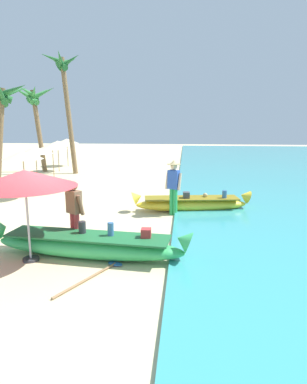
{
  "coord_description": "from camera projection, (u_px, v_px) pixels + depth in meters",
  "views": [
    {
      "loc": [
        3.23,
        -7.2,
        3.06
      ],
      "look_at": [
        2.27,
        3.09,
        0.9
      ],
      "focal_mm": 31.53,
      "sensor_mm": 36.0,
      "label": 1
    }
  ],
  "objects": [
    {
      "name": "person_tourist_customer",
      "position": [
        74.0,
        211.0,
        8.1
      ],
      "size": [
        0.56,
        0.47,
        1.69
      ],
      "color": "#B2383D",
      "rests_on": "ground"
    },
    {
      "name": "palm_tree_tall_inland",
      "position": [
        64.0,
        80.0,
        19.31
      ],
      "size": [
        2.24,
        2.65,
        6.95
      ],
      "color": "brown",
      "rests_on": "ground"
    },
    {
      "name": "boat_yellow_midground",
      "position": [
        191.0,
        203.0,
        11.71
      ],
      "size": [
        4.18,
        1.29,
        0.78
      ],
      "color": "yellow",
      "rests_on": "ground"
    },
    {
      "name": "parasol_row_0",
      "position": [
        23.0,
        155.0,
        13.46
      ],
      "size": [
        1.6,
        1.6,
        1.91
      ],
      "color": "#8E6B47",
      "rests_on": "ground"
    },
    {
      "name": "palm_tree_leaning_seaward",
      "position": [
        34.0,
        102.0,
        20.31
      ],
      "size": [
        2.83,
        2.6,
        5.26
      ],
      "color": "brown",
      "rests_on": "ground"
    },
    {
      "name": "parasol_row_1",
      "position": [
        35.0,
        150.0,
        15.77
      ],
      "size": [
        1.6,
        1.6,
        1.91
      ],
      "color": "#8E6B47",
      "rests_on": "ground"
    },
    {
      "name": "parasol_row_3",
      "position": [
        58.0,
        143.0,
        20.84
      ],
      "size": [
        1.6,
        1.6,
        1.91
      ],
      "color": "#8E6B47",
      "rests_on": "ground"
    },
    {
      "name": "paddle",
      "position": [
        97.0,
        274.0,
        6.85
      ],
      "size": [
        1.03,
        1.75,
        0.05
      ],
      "color": "#8E6B47",
      "rests_on": "ground"
    },
    {
      "name": "palm_tree_mid_cluster",
      "position": [
        2.0,
        104.0,
        15.84
      ],
      "size": [
        2.7,
        2.8,
        4.95
      ],
      "color": "brown",
      "rests_on": "ground"
    },
    {
      "name": "parasol_row_4",
      "position": [
        67.0,
        141.0,
        23.35
      ],
      "size": [
        1.6,
        1.6,
        1.91
      ],
      "color": "#8E6B47",
      "rests_on": "ground"
    },
    {
      "name": "ground_plane",
      "position": [
        46.0,
        254.0,
        7.94
      ],
      "size": [
        80.0,
        80.0,
        0.0
      ],
      "primitive_type": "plane",
      "color": "beige"
    },
    {
      "name": "person_vendor_hatted",
      "position": [
        174.0,
        184.0,
        11.08
      ],
      "size": [
        0.58,
        0.45,
        1.84
      ],
      "color": "green",
      "rests_on": "ground"
    },
    {
      "name": "parasol_row_2",
      "position": [
        52.0,
        146.0,
        18.37
      ],
      "size": [
        1.6,
        1.6,
        1.91
      ],
      "color": "#8E6B47",
      "rests_on": "ground"
    },
    {
      "name": "patio_umbrella_large",
      "position": [
        25.0,
        179.0,
        7.2
      ],
      "size": [
        2.23,
        2.23,
        2.06
      ],
      "color": "#B7B7BC",
      "rests_on": "ground"
    },
    {
      "name": "boat_green_foreground",
      "position": [
        88.0,
        245.0,
        7.71
      ],
      "size": [
        4.82,
        1.24,
        0.84
      ],
      "color": "#38B760",
      "rests_on": "ground"
    }
  ]
}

